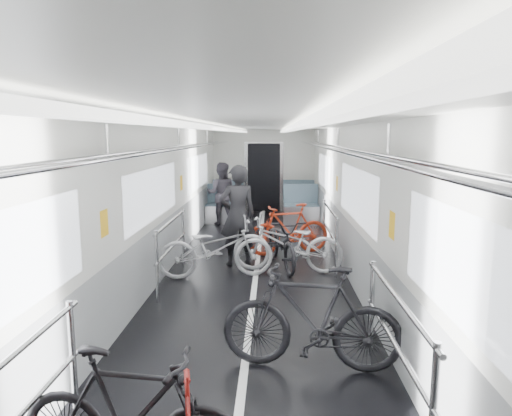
{
  "coord_description": "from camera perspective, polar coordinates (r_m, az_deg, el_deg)",
  "views": [
    {
      "loc": [
        0.27,
        -6.56,
        2.25
      ],
      "look_at": [
        0.0,
        0.65,
        1.09
      ],
      "focal_mm": 32.0,
      "sensor_mm": 36.0,
      "label": 1
    }
  ],
  "objects": [
    {
      "name": "bike_right_near",
      "position": [
        4.52,
        6.96,
        -13.46
      ],
      "size": [
        1.78,
        0.69,
        1.04
      ],
      "primitive_type": "imported",
      "rotation": [
        0.0,
        0.0,
        -1.69
      ],
      "color": "black",
      "rests_on": "floor"
    },
    {
      "name": "bike_aisle",
      "position": [
        7.83,
        3.23,
        -4.31
      ],
      "size": [
        0.96,
        1.74,
        0.87
      ],
      "primitive_type": "imported",
      "rotation": [
        0.0,
        0.0,
        0.25
      ],
      "color": "black",
      "rests_on": "floor"
    },
    {
      "name": "person_standing",
      "position": [
        7.86,
        -2.31,
        -0.95
      ],
      "size": [
        0.74,
        0.59,
        1.75
      ],
      "primitive_type": "imported",
      "rotation": [
        0.0,
        0.0,
        3.45
      ],
      "color": "black",
      "rests_on": "floor"
    },
    {
      "name": "car_shell",
      "position": [
        8.41,
        0.28,
        1.45
      ],
      "size": [
        3.02,
        14.01,
        2.41
      ],
      "color": "black",
      "rests_on": "ground"
    },
    {
      "name": "bike_left_far",
      "position": [
        7.27,
        -5.04,
        -4.99
      ],
      "size": [
        1.92,
        0.98,
        0.96
      ],
      "primitive_type": "imported",
      "rotation": [
        0.0,
        0.0,
        1.76
      ],
      "color": "#A6A6AB",
      "rests_on": "floor"
    },
    {
      "name": "person_seated",
      "position": [
        11.54,
        -4.35,
        1.81
      ],
      "size": [
        0.79,
        0.62,
        1.57
      ],
      "primitive_type": "imported",
      "rotation": [
        0.0,
        0.0,
        3.1
      ],
      "color": "#2B282F",
      "rests_on": "floor"
    },
    {
      "name": "bike_right_mid",
      "position": [
        7.54,
        3.98,
        -4.49
      ],
      "size": [
        1.89,
        0.87,
        0.96
      ],
      "primitive_type": "imported",
      "rotation": [
        0.0,
        0.0,
        -1.7
      ],
      "color": "silver",
      "rests_on": "floor"
    },
    {
      "name": "bike_right_far",
      "position": [
        8.67,
        4.14,
        -2.65
      ],
      "size": [
        1.67,
        0.95,
        0.97
      ],
      "primitive_type": "imported",
      "rotation": [
        0.0,
        0.0,
        -1.24
      ],
      "color": "red",
      "rests_on": "floor"
    }
  ]
}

